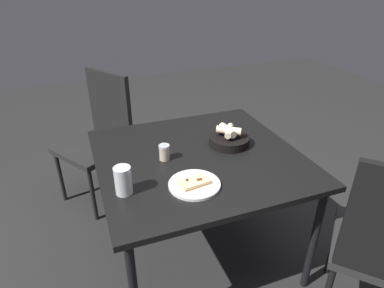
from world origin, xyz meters
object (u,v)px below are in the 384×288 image
at_px(dining_table, 198,164).
at_px(pepper_shaker, 164,153).
at_px(pizza_plate, 194,184).
at_px(beer_glass, 123,181).
at_px(bread_basket, 229,139).
at_px(chair_near, 101,131).

height_order(dining_table, pepper_shaker, pepper_shaker).
xyz_separation_m(pizza_plate, pepper_shaker, (-0.28, -0.06, 0.03)).
bearing_deg(beer_glass, pizza_plate, 79.01).
distance_m(bread_basket, chair_near, 1.04).
bearing_deg(dining_table, pizza_plate, -25.53).
relative_size(bread_basket, chair_near, 0.24).
bearing_deg(beer_glass, dining_table, 114.18).
distance_m(pepper_shaker, chair_near, 0.89).
relative_size(dining_table, bread_basket, 4.68).
height_order(bread_basket, pepper_shaker, bread_basket).
distance_m(pizza_plate, bread_basket, 0.45).
relative_size(beer_glass, chair_near, 0.14).
height_order(pizza_plate, pepper_shaker, pepper_shaker).
bearing_deg(pepper_shaker, bread_basket, 94.68).
height_order(pepper_shaker, chair_near, chair_near).
height_order(pizza_plate, bread_basket, bread_basket).
bearing_deg(bread_basket, beer_glass, -68.74).
relative_size(pepper_shaker, chair_near, 0.09).
bearing_deg(pepper_shaker, pizza_plate, 12.42).
xyz_separation_m(dining_table, beer_glass, (0.20, -0.44, 0.12)).
xyz_separation_m(beer_glass, chair_near, (-1.05, -0.00, -0.23)).
bearing_deg(chair_near, pepper_shaker, 17.02).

